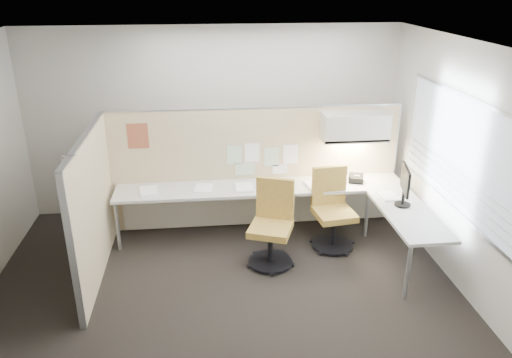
{
  "coord_description": "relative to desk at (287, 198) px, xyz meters",
  "views": [
    {
      "loc": [
        -0.16,
        -5.01,
        3.43
      ],
      "look_at": [
        0.47,
        0.8,
        1.04
      ],
      "focal_mm": 35.0,
      "sensor_mm": 36.0,
      "label": 1
    }
  ],
  "objects": [
    {
      "name": "paper_stack_1",
      "position": [
        -1.13,
        0.14,
        0.14
      ],
      "size": [
        0.27,
        0.33,
        0.02
      ],
      "primitive_type": "cube",
      "rotation": [
        0.0,
        0.0,
        -0.14
      ],
      "color": "white",
      "rests_on": "desk"
    },
    {
      "name": "chair_right",
      "position": [
        0.57,
        -0.27,
        -0.1
      ],
      "size": [
        0.56,
        0.58,
        1.07
      ],
      "rotation": [
        0.0,
        0.0,
        0.13
      ],
      "color": "black",
      "rests_on": "floor"
    },
    {
      "name": "chair_left",
      "position": [
        -0.29,
        -0.61,
        -0.1
      ],
      "size": [
        0.65,
        0.66,
        1.08
      ],
      "rotation": [
        0.0,
        0.0,
        -0.36
      ],
      "color": "black",
      "rests_on": "floor"
    },
    {
      "name": "monitor",
      "position": [
        1.37,
        -0.66,
        0.42
      ],
      "size": [
        0.2,
        0.48,
        0.51
      ],
      "rotation": [
        0.0,
        0.0,
        1.35
      ],
      "color": "black",
      "rests_on": "desk"
    },
    {
      "name": "wall_back",
      "position": [
        -0.93,
        1.12,
        0.8
      ],
      "size": [
        5.5,
        0.02,
        2.8
      ],
      "primitive_type": "cube",
      "color": "beige",
      "rests_on": "ground"
    },
    {
      "name": "wall_right",
      "position": [
        1.82,
        -1.13,
        0.8
      ],
      "size": [
        0.02,
        4.5,
        2.8
      ],
      "primitive_type": "cube",
      "color": "beige",
      "rests_on": "ground"
    },
    {
      "name": "ceiling",
      "position": [
        -0.93,
        -1.13,
        2.2
      ],
      "size": [
        5.5,
        4.5,
        0.01
      ],
      "primitive_type": "cube",
      "color": "white",
      "rests_on": "wall_back"
    },
    {
      "name": "wall_front",
      "position": [
        -0.93,
        -3.38,
        0.8
      ],
      "size": [
        5.5,
        0.02,
        2.8
      ],
      "primitive_type": "cube",
      "color": "beige",
      "rests_on": "ground"
    },
    {
      "name": "paper_stack_2",
      "position": [
        -0.58,
        0.09,
        0.14
      ],
      "size": [
        0.23,
        0.3,
        0.03
      ],
      "primitive_type": "cube",
      "rotation": [
        0.0,
        0.0,
        0.01
      ],
      "color": "white",
      "rests_on": "desk"
    },
    {
      "name": "pinned_papers",
      "position": [
        -0.3,
        0.44,
        0.43
      ],
      "size": [
        1.01,
        0.0,
        0.47
      ],
      "color": "#8CBF8C",
      "rests_on": "partition_back"
    },
    {
      "name": "stapler",
      "position": [
        0.74,
        0.2,
        0.15
      ],
      "size": [
        0.15,
        0.07,
        0.05
      ],
      "primitive_type": "cube",
      "rotation": [
        0.0,
        0.0,
        0.24
      ],
      "color": "black",
      "rests_on": "desk"
    },
    {
      "name": "coat_hook",
      "position": [
        -2.51,
        -1.31,
        0.8
      ],
      "size": [
        0.18,
        0.49,
        1.44
      ],
      "color": "silver",
      "rests_on": "partition_left"
    },
    {
      "name": "paper_stack_3",
      "position": [
        -0.12,
        0.22,
        0.14
      ],
      "size": [
        0.26,
        0.32,
        0.02
      ],
      "primitive_type": "cube",
      "rotation": [
        0.0,
        0.0,
        -0.12
      ],
      "color": "white",
      "rests_on": "desk"
    },
    {
      "name": "overhead_bin",
      "position": [
        0.97,
        0.26,
        0.91
      ],
      "size": [
        0.9,
        0.36,
        0.38
      ],
      "primitive_type": "cube",
      "color": "beige",
      "rests_on": "partition_back"
    },
    {
      "name": "tape_dispenser",
      "position": [
        0.71,
        0.13,
        0.16
      ],
      "size": [
        0.11,
        0.09,
        0.06
      ],
      "primitive_type": "cube",
      "rotation": [
        0.0,
        0.0,
        -0.3
      ],
      "color": "black",
      "rests_on": "desk"
    },
    {
      "name": "window_pane",
      "position": [
        1.79,
        -1.13,
        0.95
      ],
      "size": [
        0.01,
        2.8,
        1.3
      ],
      "primitive_type": "cube",
      "color": "#A8B3C3",
      "rests_on": "wall_right"
    },
    {
      "name": "poster",
      "position": [
        -1.98,
        0.44,
        0.82
      ],
      "size": [
        0.28,
        0.0,
        0.35
      ],
      "primitive_type": "cube",
      "color": "#E1501C",
      "rests_on": "partition_back"
    },
    {
      "name": "floor",
      "position": [
        -0.93,
        -1.13,
        -0.61
      ],
      "size": [
        5.5,
        4.5,
        0.01
      ],
      "primitive_type": "cube",
      "color": "black",
      "rests_on": "ground"
    },
    {
      "name": "task_light_strip",
      "position": [
        0.97,
        0.26,
        0.7
      ],
      "size": [
        0.6,
        0.06,
        0.02
      ],
      "primitive_type": "cube",
      "color": "#FFEABF",
      "rests_on": "overhead_bin"
    },
    {
      "name": "partition_back",
      "position": [
        -0.38,
        0.47,
        0.27
      ],
      "size": [
        4.1,
        0.06,
        1.75
      ],
      "primitive_type": "cube",
      "color": "beige",
      "rests_on": "floor"
    },
    {
      "name": "paper_stack_4",
      "position": [
        0.4,
        0.08,
        0.14
      ],
      "size": [
        0.28,
        0.34,
        0.03
      ],
      "primitive_type": "cube",
      "rotation": [
        0.0,
        0.0,
        0.18
      ],
      "color": "white",
      "rests_on": "desk"
    },
    {
      "name": "paper_stack_0",
      "position": [
        -1.86,
        0.1,
        0.15
      ],
      "size": [
        0.27,
        0.33,
        0.04
      ],
      "primitive_type": "cube",
      "rotation": [
        0.0,
        0.0,
        0.13
      ],
      "color": "white",
      "rests_on": "desk"
    },
    {
      "name": "phone",
      "position": [
        1.01,
        0.16,
        0.18
      ],
      "size": [
        0.26,
        0.25,
        0.12
      ],
      "rotation": [
        0.0,
        0.0,
        -0.33
      ],
      "color": "black",
      "rests_on": "desk"
    },
    {
      "name": "partition_left",
      "position": [
        -2.43,
        -0.63,
        0.27
      ],
      "size": [
        0.06,
        2.2,
        1.75
      ],
      "primitive_type": "cube",
      "color": "beige",
      "rests_on": "floor"
    },
    {
      "name": "desk",
      "position": [
        0.0,
        0.0,
        0.0
      ],
      "size": [
        4.0,
        2.07,
        0.73
      ],
      "color": "beige",
      "rests_on": "floor"
    },
    {
      "name": "paper_stack_5",
      "position": [
        1.29,
        -0.38,
        0.14
      ],
      "size": [
        0.25,
        0.32,
        0.02
      ],
      "primitive_type": "cube",
      "rotation": [
        0.0,
        0.0,
        0.07
      ],
      "color": "white",
      "rests_on": "desk"
    }
  ]
}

